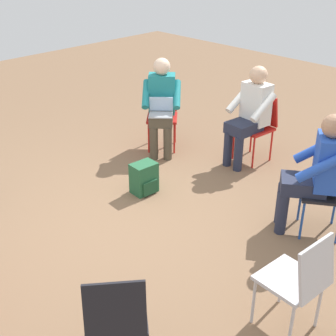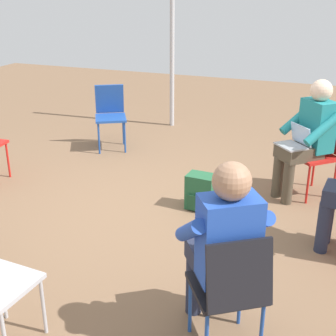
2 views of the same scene
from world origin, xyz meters
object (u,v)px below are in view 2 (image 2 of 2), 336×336
chair_southwest (110,112)px  chair_northeast (231,287)px  person_in_blue (223,242)px  backpack_near_laptop_user (201,194)px  chair_northwest (320,150)px  person_with_laptop (309,134)px

chair_southwest → chair_northeast: 4.01m
chair_southwest → person_in_blue: size_ratio=0.69×
backpack_near_laptop_user → chair_northwest: bearing=126.7°
person_with_laptop → backpack_near_laptop_user: size_ratio=3.44×
chair_southwest → chair_northeast: size_ratio=1.00×
chair_southwest → person_with_laptop: 2.71m
chair_northeast → person_in_blue: bearing=90.0°
chair_southwest → person_with_laptop: person_with_laptop is taller
person_in_blue → backpack_near_laptop_user: (-1.71, -0.65, -0.54)m
chair_southwest → chair_northeast: same height
chair_southwest → person_in_blue: (3.04, 2.34, 0.20)m
backpack_near_laptop_user → chair_northeast: bearing=21.9°
person_with_laptop → backpack_near_laptop_user: 1.26m
chair_southwest → chair_northeast: (3.18, 2.43, 0.00)m
chair_northeast → person_with_laptop: person_with_laptop is taller
chair_northwest → person_in_blue: person_in_blue is taller
chair_northwest → backpack_near_laptop_user: size_ratio=2.36×
chair_southwest → backpack_near_laptop_user: 2.18m
chair_southwest → backpack_near_laptop_user: size_ratio=2.36×
chair_northwest → chair_northeast: size_ratio=1.00×
chair_northwest → backpack_near_laptop_user: 1.35m
chair_northwest → person_with_laptop: size_ratio=0.69×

